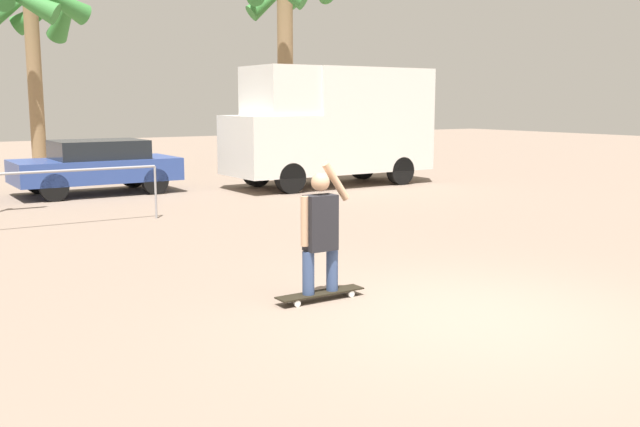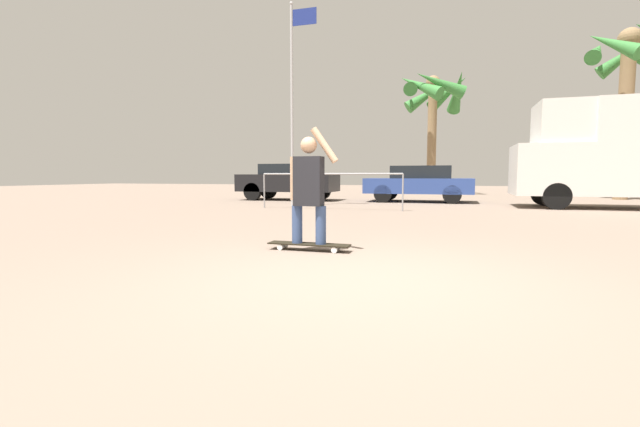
# 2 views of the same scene
# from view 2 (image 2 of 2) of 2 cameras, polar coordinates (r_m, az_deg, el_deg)

# --- Properties ---
(ground_plane) EXTENTS (80.00, 80.00, 0.00)m
(ground_plane) POSITION_cam_2_polar(r_m,az_deg,el_deg) (4.18, 5.09, -8.80)
(ground_plane) COLOR gray
(skateboard) EXTENTS (1.12, 0.23, 0.09)m
(skateboard) POSITION_cam_2_polar(r_m,az_deg,el_deg) (5.74, -1.49, -4.17)
(skateboard) COLOR black
(skateboard) RESTS_ON ground_plane
(person_skateboarder) EXTENTS (0.66, 0.22, 1.54)m
(person_skateboarder) POSITION_cam_2_polar(r_m,az_deg,el_deg) (5.67, -1.52, 3.82)
(person_skateboarder) COLOR #384C7A
(person_skateboarder) RESTS_ON skateboard
(camper_van) EXTENTS (5.83, 2.10, 3.24)m
(camper_van) POSITION_cam_2_polar(r_m,az_deg,el_deg) (15.80, 35.50, 6.83)
(camper_van) COLOR black
(camper_van) RESTS_ON ground_plane
(parked_car_blue) EXTENTS (3.96, 1.94, 1.36)m
(parked_car_blue) POSITION_cam_2_polar(r_m,az_deg,el_deg) (16.75, 13.11, 4.04)
(parked_car_blue) COLOR black
(parked_car_blue) RESTS_ON ground_plane
(parked_car_black) EXTENTS (3.96, 1.77, 1.46)m
(parked_car_black) POSITION_cam_2_polar(r_m,az_deg,el_deg) (17.60, -4.21, 4.40)
(parked_car_black) COLOR black
(parked_car_black) RESTS_ON ground_plane
(palm_tree_near_van) EXTENTS (3.54, 3.44, 7.03)m
(palm_tree_near_van) POSITION_cam_2_polar(r_m,az_deg,el_deg) (22.26, 35.85, 15.60)
(palm_tree_near_van) COLOR #8E704C
(palm_tree_near_van) RESTS_ON ground_plane
(palm_tree_center_background) EXTENTS (3.89, 4.10, 6.48)m
(palm_tree_center_background) POSITION_cam_2_polar(r_m,az_deg,el_deg) (24.21, 14.86, 14.90)
(palm_tree_center_background) COLOR #8E704C
(palm_tree_center_background) RESTS_ON ground_plane
(flagpole) EXTENTS (0.90, 0.12, 6.51)m
(flagpole) POSITION_cam_2_polar(r_m,az_deg,el_deg) (14.36, -3.55, 15.72)
(flagpole) COLOR #B7B7BC
(flagpole) RESTS_ON ground_plane
(plaza_railing_segment) EXTENTS (4.29, 0.05, 1.08)m
(plaza_railing_segment) POSITION_cam_2_polar(r_m,az_deg,el_deg) (12.64, 1.36, 4.65)
(plaza_railing_segment) COLOR #99999E
(plaza_railing_segment) RESTS_ON ground_plane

